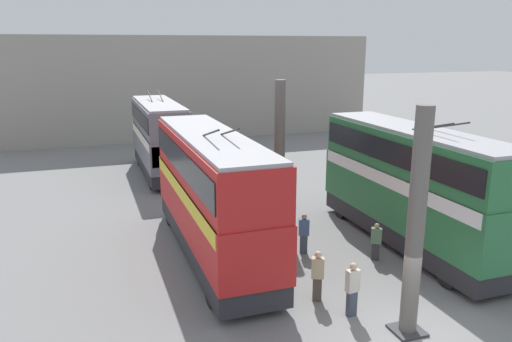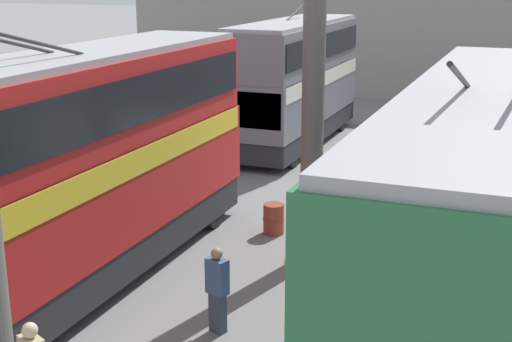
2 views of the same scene
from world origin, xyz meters
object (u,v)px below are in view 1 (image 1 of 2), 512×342
Objects in this scene: bus_right_mid at (212,188)px; oil_drum at (244,207)px; person_aisle_midway at (304,232)px; person_by_left_row at (376,241)px; person_aisle_foreground at (352,288)px; bus_right_far at (159,134)px; person_by_right_row at (318,274)px; bus_left_near at (412,180)px.

bus_right_mid reaches higher than oil_drum.
person_by_left_row is (-1.55, -2.45, -0.10)m from person_aisle_midway.
person_aisle_foreground is 1.06× the size of person_aisle_midway.
bus_right_far is 5.28× the size of person_by_right_row.
person_by_left_row is at bearing -154.41° from oil_drum.
bus_right_mid is 7.19× the size of person_by_left_row.
person_aisle_foreground is (-4.37, 5.25, -1.93)m from bus_left_near.
bus_right_far is 15.50m from person_aisle_midway.
person_by_left_row is at bearing 130.44° from person_aisle_foreground.
bus_right_mid is (1.65, 8.24, -0.02)m from bus_left_near.
bus_right_mid reaches higher than person_aisle_foreground.
bus_right_far is at bearing -147.04° from person_aisle_midway.
oil_drum is at bearing 22.66° from person_by_right_row.
bus_right_far reaches higher than person_by_right_row.
bus_right_mid is at bearing 51.32° from person_by_right_row.
bus_right_mid is 6.52× the size of person_aisle_midway.
person_aisle_foreground reaches higher than person_by_left_row.
person_aisle_foreground reaches higher than person_aisle_midway.
bus_left_near is at bearing -36.90° from person_by_right_row.
person_by_left_row is at bearing -33.95° from person_by_right_row.
bus_left_near reaches higher than bus_right_far.
bus_right_far is (13.94, -0.00, -0.14)m from bus_right_mid.
bus_right_far is at bearing 55.07° from person_by_left_row.
bus_left_near reaches higher than oil_drum.
person_by_right_row is 4.28m from person_by_left_row.
person_by_right_row reaches higher than person_aisle_midway.
person_aisle_foreground is 4.60m from person_by_left_row.
person_aisle_foreground is at bearing -178.59° from oil_drum.
bus_right_mid is 5.67m from oil_drum.
bus_right_mid is 13.94m from bus_right_far.
bus_left_near is 8.40m from bus_right_mid.
person_aisle_midway is at bearing 165.12° from person_aisle_foreground.
person_by_left_row is (2.21, -3.66, -0.14)m from person_by_right_row.
bus_right_far is at bearing 27.85° from bus_left_near.
person_aisle_foreground is 1.01× the size of person_by_right_row.
person_aisle_foreground is 1.38m from person_by_right_row.
bus_right_far is at bearing 15.87° from oil_drum.
person_aisle_midway is at bearing -166.51° from bus_right_far.
person_by_right_row is (-18.73, -2.38, -1.79)m from bus_right_far.
bus_right_mid is 4.22m from person_aisle_midway.
oil_drum is at bearing -164.13° from bus_right_far.
bus_right_far is 10.28m from oil_drum.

